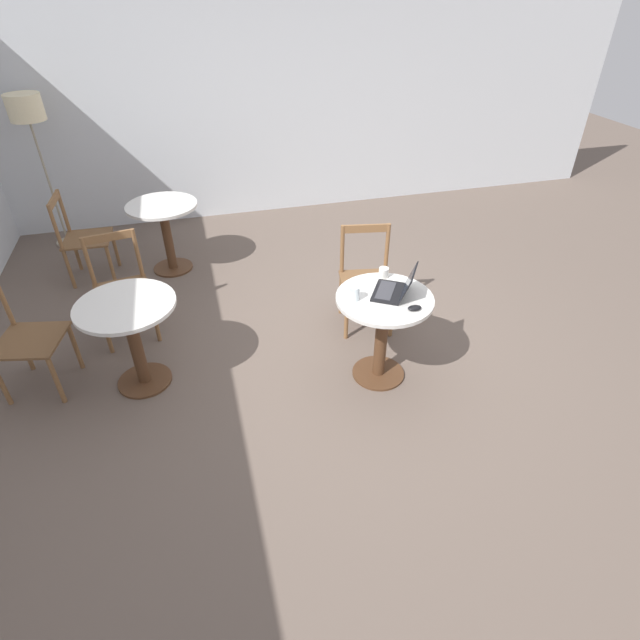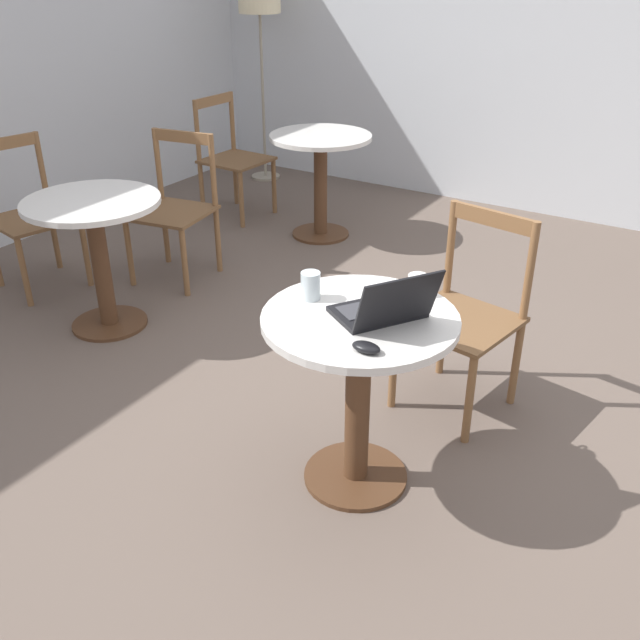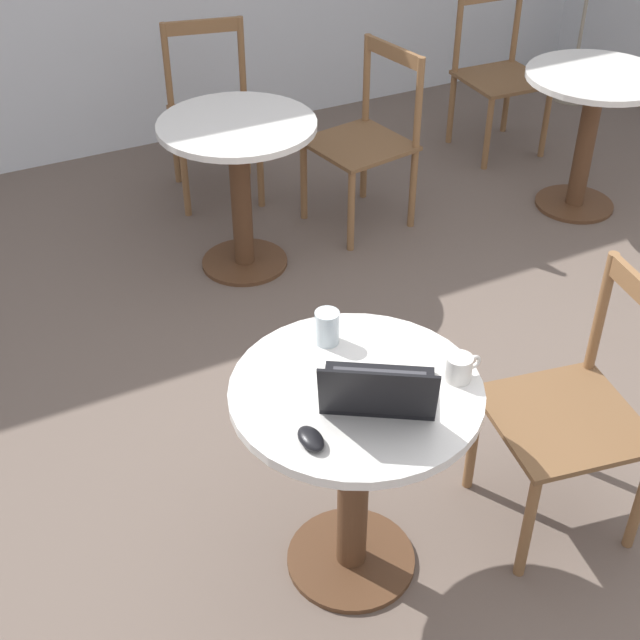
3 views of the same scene
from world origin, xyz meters
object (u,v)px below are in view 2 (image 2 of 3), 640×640
at_px(chair_far_right, 175,209).
at_px(laptop, 384,308).
at_px(chair_far_back, 29,216).
at_px(floor_lamp, 260,6).
at_px(mouse, 366,347).
at_px(chair_mid_back, 232,158).
at_px(cafe_table_near, 359,365).
at_px(chair_near_right, 465,316).
at_px(mug, 418,284).
at_px(cafe_table_mid, 321,164).
at_px(drinking_glass, 311,286).
at_px(cafe_table_far, 96,236).

bearing_deg(chair_far_right, laptop, -118.86).
relative_size(chair_far_back, floor_lamp, 0.54).
relative_size(laptop, mouse, 4.12).
relative_size(chair_mid_back, mouse, 9.00).
distance_m(cafe_table_near, chair_near_right, 0.75).
distance_m(floor_lamp, mug, 4.14).
relative_size(cafe_table_mid, chair_far_right, 0.82).
height_order(cafe_table_mid, chair_far_back, chair_far_back).
bearing_deg(cafe_table_near, chair_mid_back, 46.41).
xyz_separation_m(floor_lamp, mouse, (-3.41, -2.89, -0.70)).
height_order(laptop, mouse, laptop).
relative_size(floor_lamp, mouse, 16.62).
bearing_deg(chair_far_right, floor_lamp, 21.43).
bearing_deg(chair_far_back, cafe_table_near, -102.38).
bearing_deg(cafe_table_near, floor_lamp, 40.69).
distance_m(cafe_table_near, drinking_glass, 0.34).
xyz_separation_m(chair_far_back, drinking_glass, (-0.55, -2.38, 0.34)).
distance_m(cafe_table_near, laptop, 0.26).
bearing_deg(mouse, laptop, 13.80).
distance_m(laptop, mug, 0.26).
relative_size(cafe_table_mid, chair_mid_back, 0.82).
xyz_separation_m(chair_mid_back, mug, (-1.99, -2.47, 0.33)).
xyz_separation_m(chair_mid_back, laptop, (-2.24, -2.46, 0.34)).
bearing_deg(cafe_table_mid, cafe_table_far, 171.59).
bearing_deg(chair_near_right, cafe_table_mid, 48.51).
xyz_separation_m(cafe_table_mid, cafe_table_far, (-1.83, 0.27, 0.00)).
height_order(chair_far_back, laptop, laptop).
bearing_deg(chair_far_back, cafe_table_mid, -32.49).
bearing_deg(chair_mid_back, cafe_table_far, -163.35).
distance_m(cafe_table_far, laptop, 1.96).
relative_size(chair_far_right, mug, 8.16).
bearing_deg(laptop, chair_near_right, -4.17).
bearing_deg(mouse, cafe_table_mid, 34.74).
distance_m(chair_far_back, floor_lamp, 2.82).
bearing_deg(cafe_table_far, drinking_glass, -103.26).
relative_size(laptop, drinking_glass, 3.89).
relative_size(cafe_table_near, chair_near_right, 0.82).
height_order(cafe_table_near, chair_near_right, chair_near_right).
relative_size(cafe_table_mid, floor_lamp, 0.45).
bearing_deg(drinking_glass, laptop, -90.68).
xyz_separation_m(cafe_table_near, chair_near_right, (0.74, -0.13, -0.09)).
bearing_deg(cafe_table_mid, floor_lamp, 50.97).
xyz_separation_m(chair_near_right, mug, (-0.46, 0.04, 0.33)).
relative_size(cafe_table_near, drinking_glass, 7.00).
height_order(cafe_table_mid, drinking_glass, drinking_glass).
bearing_deg(mug, mouse, -174.80).
relative_size(chair_far_back, mug, 8.16).
bearing_deg(chair_near_right, cafe_table_near, 169.70).
height_order(cafe_table_near, mug, mug).
height_order(chair_far_right, laptop, laptop).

